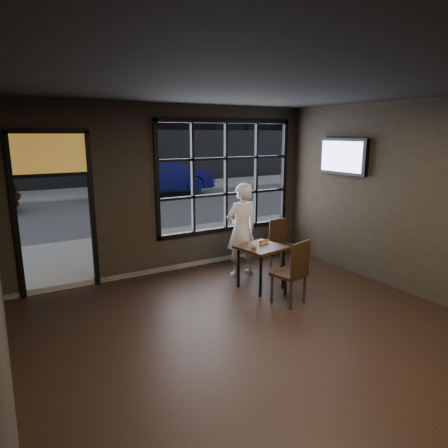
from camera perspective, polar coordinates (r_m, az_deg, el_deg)
floor at (r=5.33m, az=8.62°, el=-17.47°), size 6.00×7.00×0.02m
ceiling at (r=4.64m, az=10.02°, el=19.40°), size 6.00×7.00×0.02m
wall_right at (r=7.00m, az=28.65°, el=2.51°), size 0.04×7.00×3.20m
window_frame at (r=8.22m, az=0.26°, el=6.80°), size 3.06×0.12×2.28m
stained_transom at (r=7.10m, az=-23.68°, el=9.24°), size 1.20×0.06×0.70m
street_asphalt at (r=27.83m, az=-24.14°, el=6.21°), size 60.00×41.00×0.04m
building_across at (r=27.14m, az=-25.44°, el=21.96°), size 28.00×12.00×15.00m
cafe_table at (r=7.03m, az=5.27°, el=-6.13°), size 0.82×0.82×0.77m
chair_near at (r=6.44m, az=9.24°, el=-6.74°), size 0.56×0.56×1.05m
chair_window at (r=8.11m, az=8.46°, el=-2.88°), size 0.42×0.42×0.97m
man at (r=7.51m, az=2.52°, el=-0.84°), size 0.65×0.44×1.78m
hotdog at (r=7.06m, az=5.74°, el=-2.58°), size 0.21×0.12×0.06m
cup at (r=6.79m, az=4.30°, el=-3.03°), size 0.13×0.13×0.10m
tv at (r=8.09m, az=16.61°, el=9.24°), size 0.13×1.17×0.69m
navy_car at (r=17.39m, az=-9.33°, el=6.78°), size 4.83×2.04×1.55m
tree_left at (r=18.53m, az=-29.11°, el=11.73°), size 2.34×2.34×3.99m
tree_right at (r=19.03m, az=-14.11°, el=13.56°), size 2.51×2.51×4.29m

